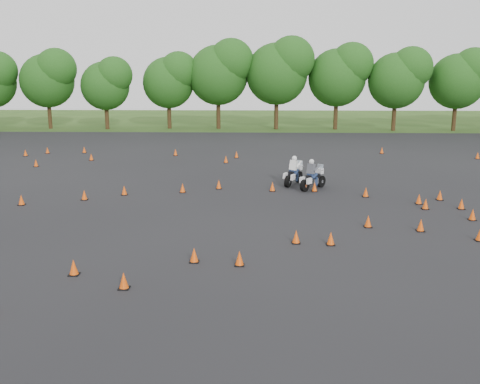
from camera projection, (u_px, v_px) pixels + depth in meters
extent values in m
plane|color=#2D5119|center=(236.00, 253.00, 17.77)|extent=(140.00, 140.00, 0.00)
plane|color=black|center=(241.00, 209.00, 23.62)|extent=(62.00, 62.00, 0.00)
cone|color=#EE4F0A|center=(194.00, 255.00, 16.88)|extent=(0.26, 0.26, 0.45)
cone|color=#EE4F0A|center=(175.00, 152.00, 38.76)|extent=(0.26, 0.26, 0.45)
cone|color=#EE4F0A|center=(366.00, 192.00, 25.80)|extent=(0.26, 0.26, 0.45)
cone|color=#EE4F0A|center=(419.00, 199.00, 24.38)|extent=(0.26, 0.26, 0.45)
cone|color=#EE4F0A|center=(314.00, 187.00, 27.00)|extent=(0.26, 0.26, 0.45)
cone|color=#EE4F0A|center=(237.00, 155.00, 37.69)|extent=(0.26, 0.26, 0.45)
cone|color=#EE4F0A|center=(368.00, 222.00, 20.72)|extent=(0.26, 0.26, 0.45)
cone|color=#EE4F0A|center=(473.00, 215.00, 21.71)|extent=(0.26, 0.26, 0.45)
cone|color=#EE4F0A|center=(84.00, 195.00, 25.19)|extent=(0.26, 0.26, 0.45)
cone|color=#EE4F0A|center=(239.00, 259.00, 16.59)|extent=(0.26, 0.26, 0.45)
cone|color=#EE4F0A|center=(219.00, 185.00, 27.60)|extent=(0.26, 0.26, 0.45)
cone|color=#EE4F0A|center=(124.00, 190.00, 26.20)|extent=(0.26, 0.26, 0.45)
cone|color=#EE4F0A|center=(25.00, 153.00, 38.51)|extent=(0.26, 0.26, 0.45)
cone|color=#EE4F0A|center=(124.00, 281.00, 14.80)|extent=(0.26, 0.26, 0.45)
cone|color=#EE4F0A|center=(478.00, 156.00, 37.24)|extent=(0.26, 0.26, 0.45)
cone|color=#EE4F0A|center=(382.00, 151.00, 39.72)|extent=(0.26, 0.26, 0.45)
cone|color=#EE4F0A|center=(91.00, 157.00, 36.60)|extent=(0.26, 0.26, 0.45)
cone|color=#EE4F0A|center=(296.00, 237.00, 18.76)|extent=(0.26, 0.26, 0.45)
cone|color=#EE4F0A|center=(84.00, 150.00, 40.02)|extent=(0.26, 0.26, 0.45)
cone|color=#EE4F0A|center=(480.00, 235.00, 19.03)|extent=(0.26, 0.26, 0.45)
cone|color=#EE4F0A|center=(421.00, 225.00, 20.19)|extent=(0.26, 0.26, 0.45)
cone|color=#EE4F0A|center=(183.00, 188.00, 26.75)|extent=(0.26, 0.26, 0.45)
cone|color=#EE4F0A|center=(74.00, 268.00, 15.81)|extent=(0.26, 0.26, 0.45)
cone|color=#EE4F0A|center=(226.00, 159.00, 35.61)|extent=(0.26, 0.26, 0.45)
cone|color=#EE4F0A|center=(440.00, 195.00, 25.14)|extent=(0.26, 0.26, 0.45)
cone|color=#EE4F0A|center=(272.00, 187.00, 27.06)|extent=(0.26, 0.26, 0.45)
cone|color=#EE4F0A|center=(21.00, 200.00, 24.20)|extent=(0.26, 0.26, 0.45)
cone|color=#EE4F0A|center=(461.00, 204.00, 23.48)|extent=(0.26, 0.26, 0.45)
cone|color=#EE4F0A|center=(47.00, 150.00, 39.80)|extent=(0.26, 0.26, 0.45)
cone|color=#EE4F0A|center=(36.00, 163.00, 34.16)|extent=(0.26, 0.26, 0.45)
cone|color=#EE4F0A|center=(426.00, 204.00, 23.47)|extent=(0.26, 0.26, 0.45)
cone|color=#EE4F0A|center=(331.00, 239.00, 18.57)|extent=(0.26, 0.26, 0.45)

